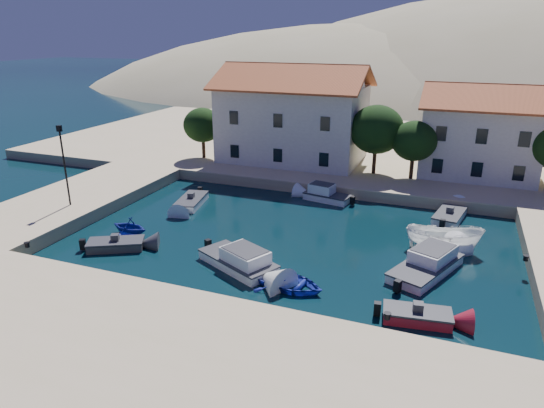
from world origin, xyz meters
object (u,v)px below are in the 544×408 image
Objects in this scene: boat_east at (442,250)px; building_mid at (481,129)px; lamppost at (63,158)px; cabin_cruiser_south at (238,260)px; building_left at (293,112)px; cabin_cruiser_east at (426,266)px; rowboat_south at (288,287)px.

building_mid is at bearing -13.76° from boat_east.
lamppost is at bearing 91.22° from boat_east.
lamppost reaches higher than cabin_cruiser_south.
building_left is 2.40× the size of cabin_cruiser_east.
lamppost is 27.07m from cabin_cruiser_east.
rowboat_south is (8.08, -24.37, -5.94)m from building_left.
building_mid is (18.00, 1.00, -0.71)m from building_left.
building_left is 18.04m from building_mid.
lamppost is 1.47× the size of rowboat_south.
cabin_cruiser_south is at bearing -119.65° from building_mid.
building_mid is at bearing -12.75° from rowboat_south.
building_left is at bearing 26.95° from rowboat_south.
cabin_cruiser_east is at bearing -97.61° from building_mid.
boat_east is (27.54, 4.05, -4.75)m from lamppost.
building_mid is 27.73m from rowboat_south.
boat_east is at bearing 10.47° from cabin_cruiser_east.
rowboat_south is at bearing -111.36° from building_mid.
lamppost is at bearing -164.81° from cabin_cruiser_south.
building_left reaches higher than cabin_cruiser_east.
boat_east is at bearing 57.39° from cabin_cruiser_south.
cabin_cruiser_east is at bearing 0.56° from lamppost.
cabin_cruiser_east reaches higher than rowboat_south.
lamppost reaches higher than rowboat_south.
boat_east is at bearing -34.78° from rowboat_south.
building_mid is at bearing 86.51° from cabin_cruiser_south.
lamppost is at bearing -144.55° from building_mid.
lamppost reaches higher than boat_east.
cabin_cruiser_south is at bearing 79.53° from rowboat_south.
lamppost reaches higher than cabin_cruiser_east.
lamppost is (-29.50, -21.00, -0.47)m from building_mid.
cabin_cruiser_south is 13.73m from boat_east.
building_left is at bearing 38.01° from boat_east.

